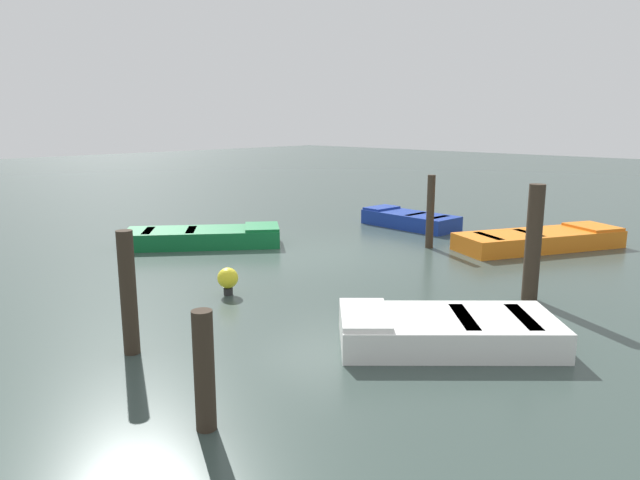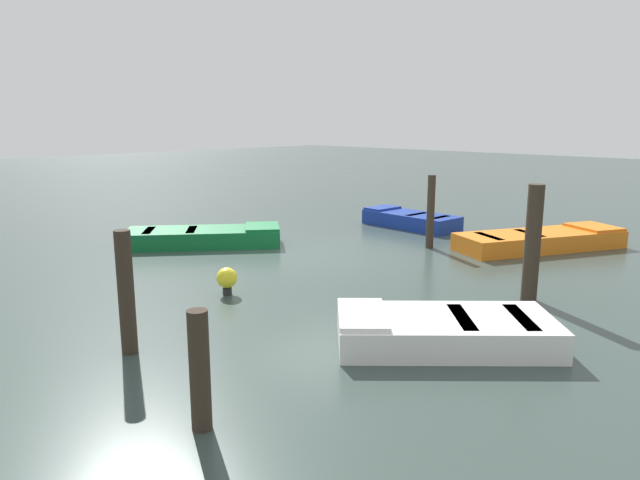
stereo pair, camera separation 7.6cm
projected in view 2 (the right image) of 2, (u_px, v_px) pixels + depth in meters
ground_plane at (320, 255)px, 12.94m from camera, size 80.00×80.00×0.00m
rowboat_blue at (410, 219)px, 16.29m from camera, size 1.28×2.81×0.46m
rowboat_green at (205, 237)px, 13.92m from camera, size 3.60×3.27×0.46m
rowboat_orange at (541, 240)px, 13.55m from camera, size 4.15×2.93×0.46m
rowboat_white at (443, 330)px, 7.76m from camera, size 2.97×3.02×0.46m
mooring_piling_mid_right at (200, 371)px, 5.57m from camera, size 0.20×0.20×1.22m
mooring_piling_far_right at (431, 212)px, 13.53m from camera, size 0.18×0.18×1.72m
mooring_piling_center at (126, 293)px, 7.38m from camera, size 0.21×0.21×1.62m
mooring_piling_near_left at (533, 243)px, 9.53m from camera, size 0.26×0.26×1.95m
marker_buoy at (227, 279)px, 9.99m from camera, size 0.36×0.36×0.48m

